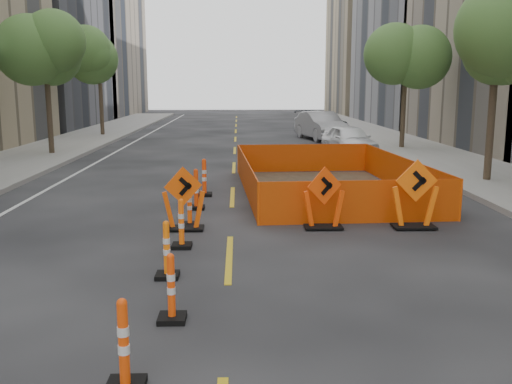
{
  "coord_description": "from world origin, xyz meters",
  "views": [
    {
      "loc": [
        0.19,
        -6.36,
        3.22
      ],
      "look_at": [
        0.53,
        4.88,
        1.1
      ],
      "focal_mm": 40.0,
      "sensor_mm": 36.0,
      "label": 1
    }
  ],
  "objects_px": {
    "channelizer_3": "(171,287)",
    "parked_car_mid": "(321,126)",
    "channelizer_4": "(167,249)",
    "parked_car_near": "(349,140)",
    "chevron_sign_left": "(184,199)",
    "parked_car_far": "(321,121)",
    "channelizer_8": "(204,177)",
    "channelizer_2": "(124,345)",
    "channelizer_5": "(181,223)",
    "channelizer_6": "(190,206)",
    "chevron_sign_right": "(415,194)",
    "channelizer_7": "(196,189)",
    "chevron_sign_center": "(324,198)"
  },
  "relations": [
    {
      "from": "channelizer_3",
      "to": "parked_car_mid",
      "type": "distance_m",
      "value": 27.17
    },
    {
      "from": "channelizer_4",
      "to": "parked_car_near",
      "type": "bearing_deg",
      "value": 69.43
    },
    {
      "from": "chevron_sign_left",
      "to": "parked_car_far",
      "type": "distance_m",
      "value": 27.99
    },
    {
      "from": "channelizer_4",
      "to": "channelizer_8",
      "type": "height_order",
      "value": "channelizer_8"
    },
    {
      "from": "channelizer_2",
      "to": "channelizer_4",
      "type": "xyz_separation_m",
      "value": [
        0.01,
        3.63,
        -0.02
      ]
    },
    {
      "from": "channelizer_5",
      "to": "channelizer_6",
      "type": "xyz_separation_m",
      "value": [
        0.01,
        1.81,
        -0.03
      ]
    },
    {
      "from": "chevron_sign_right",
      "to": "channelizer_2",
      "type": "bearing_deg",
      "value": -129.48
    },
    {
      "from": "channelizer_3",
      "to": "channelizer_7",
      "type": "relative_size",
      "value": 0.91
    },
    {
      "from": "channelizer_3",
      "to": "chevron_sign_left",
      "type": "relative_size",
      "value": 0.67
    },
    {
      "from": "channelizer_7",
      "to": "chevron_sign_left",
      "type": "distance_m",
      "value": 2.21
    },
    {
      "from": "channelizer_7",
      "to": "channelizer_6",
      "type": "bearing_deg",
      "value": -90.68
    },
    {
      "from": "channelizer_2",
      "to": "parked_car_mid",
      "type": "bearing_deg",
      "value": 77.75
    },
    {
      "from": "channelizer_8",
      "to": "channelizer_7",
      "type": "bearing_deg",
      "value": -93.4
    },
    {
      "from": "chevron_sign_center",
      "to": "chevron_sign_left",
      "type": "bearing_deg",
      "value": 158.01
    },
    {
      "from": "chevron_sign_right",
      "to": "parked_car_mid",
      "type": "relative_size",
      "value": 0.32
    },
    {
      "from": "chevron_sign_center",
      "to": "parked_car_near",
      "type": "distance_m",
      "value": 14.03
    },
    {
      "from": "parked_car_mid",
      "to": "channelizer_3",
      "type": "bearing_deg",
      "value": -114.73
    },
    {
      "from": "channelizer_8",
      "to": "parked_car_near",
      "type": "distance_m",
      "value": 11.44
    },
    {
      "from": "channelizer_6",
      "to": "channelizer_5",
      "type": "bearing_deg",
      "value": -90.36
    },
    {
      "from": "channelizer_4",
      "to": "chevron_sign_left",
      "type": "distance_m",
      "value": 3.25
    },
    {
      "from": "channelizer_7",
      "to": "channelizer_2",
      "type": "bearing_deg",
      "value": -90.68
    },
    {
      "from": "channelizer_2",
      "to": "chevron_sign_left",
      "type": "bearing_deg",
      "value": 90.06
    },
    {
      "from": "channelizer_2",
      "to": "parked_car_far",
      "type": "bearing_deg",
      "value": 78.4
    },
    {
      "from": "channelizer_2",
      "to": "channelizer_5",
      "type": "bearing_deg",
      "value": 89.21
    },
    {
      "from": "chevron_sign_right",
      "to": "parked_car_mid",
      "type": "xyz_separation_m",
      "value": [
        0.95,
        21.5,
        0.04
      ]
    },
    {
      "from": "channelizer_6",
      "to": "chevron_sign_right",
      "type": "xyz_separation_m",
      "value": [
        5.12,
        -0.42,
        0.32
      ]
    },
    {
      "from": "channelizer_3",
      "to": "channelizer_6",
      "type": "distance_m",
      "value": 5.44
    },
    {
      "from": "channelizer_8",
      "to": "parked_car_near",
      "type": "xyz_separation_m",
      "value": [
        6.14,
        9.65,
        0.15
      ]
    },
    {
      "from": "channelizer_4",
      "to": "chevron_sign_right",
      "type": "relative_size",
      "value": 0.62
    },
    {
      "from": "channelizer_8",
      "to": "chevron_sign_right",
      "type": "relative_size",
      "value": 0.7
    },
    {
      "from": "chevron_sign_right",
      "to": "parked_car_mid",
      "type": "distance_m",
      "value": 21.53
    },
    {
      "from": "channelizer_6",
      "to": "channelizer_8",
      "type": "height_order",
      "value": "channelizer_8"
    },
    {
      "from": "channelizer_2",
      "to": "parked_car_far",
      "type": "relative_size",
      "value": 0.21
    },
    {
      "from": "channelizer_3",
      "to": "chevron_sign_center",
      "type": "relative_size",
      "value": 0.68
    },
    {
      "from": "channelizer_6",
      "to": "chevron_sign_right",
      "type": "relative_size",
      "value": 0.59
    },
    {
      "from": "channelizer_4",
      "to": "parked_car_far",
      "type": "height_order",
      "value": "parked_car_far"
    },
    {
      "from": "channelizer_8",
      "to": "parked_car_far",
      "type": "distance_m",
      "value": 24.06
    },
    {
      "from": "chevron_sign_left",
      "to": "channelizer_6",
      "type": "bearing_deg",
      "value": 54.5
    },
    {
      "from": "channelizer_8",
      "to": "channelizer_3",
      "type": "bearing_deg",
      "value": -89.52
    },
    {
      "from": "channelizer_5",
      "to": "parked_car_near",
      "type": "xyz_separation_m",
      "value": [
        6.28,
        15.09,
        0.21
      ]
    },
    {
      "from": "parked_car_mid",
      "to": "channelizer_5",
      "type": "bearing_deg",
      "value": -117.14
    },
    {
      "from": "channelizer_4",
      "to": "parked_car_far",
      "type": "relative_size",
      "value": 0.2
    },
    {
      "from": "channelizer_5",
      "to": "parked_car_near",
      "type": "distance_m",
      "value": 16.34
    },
    {
      "from": "channelizer_3",
      "to": "channelizer_8",
      "type": "height_order",
      "value": "channelizer_8"
    },
    {
      "from": "chevron_sign_center",
      "to": "parked_car_far",
      "type": "height_order",
      "value": "parked_car_far"
    },
    {
      "from": "channelizer_5",
      "to": "parked_car_near",
      "type": "bearing_deg",
      "value": 67.42
    },
    {
      "from": "chevron_sign_center",
      "to": "channelizer_2",
      "type": "bearing_deg",
      "value": -136.62
    },
    {
      "from": "channelizer_7",
      "to": "parked_car_far",
      "type": "bearing_deg",
      "value": 74.59
    },
    {
      "from": "parked_car_near",
      "to": "channelizer_4",
      "type": "bearing_deg",
      "value": -119.59
    },
    {
      "from": "channelizer_8",
      "to": "parked_car_far",
      "type": "height_order",
      "value": "parked_car_far"
    }
  ]
}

